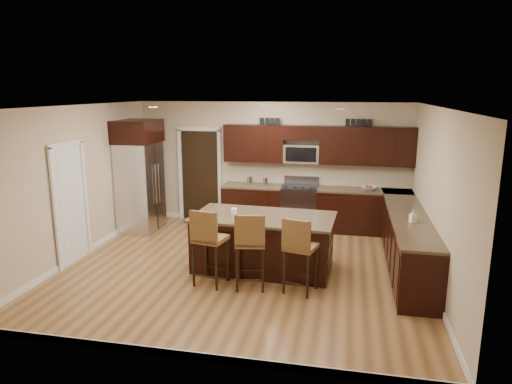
% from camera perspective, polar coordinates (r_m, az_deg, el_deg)
% --- Properties ---
extents(floor, '(6.00, 6.00, 0.00)m').
position_cam_1_polar(floor, '(7.85, -1.59, -9.45)').
color(floor, olive).
rests_on(floor, ground).
extents(ceiling, '(6.00, 6.00, 0.00)m').
position_cam_1_polar(ceiling, '(7.28, -1.72, 10.65)').
color(ceiling, silver).
rests_on(ceiling, wall_back).
extents(wall_back, '(6.00, 0.00, 6.00)m').
position_cam_1_polar(wall_back, '(10.10, 1.92, 3.52)').
color(wall_back, '#C6B18F').
rests_on(wall_back, floor).
extents(wall_left, '(0.00, 5.50, 5.50)m').
position_cam_1_polar(wall_left, '(8.63, -21.43, 1.07)').
color(wall_left, '#C6B18F').
rests_on(wall_left, floor).
extents(wall_right, '(0.00, 5.50, 5.50)m').
position_cam_1_polar(wall_right, '(7.38, 21.67, -0.81)').
color(wall_right, '#C6B18F').
rests_on(wall_right, floor).
extents(base_cabinets, '(4.02, 3.96, 0.92)m').
position_cam_1_polar(base_cabinets, '(8.89, 12.63, -3.95)').
color(base_cabinets, black).
rests_on(base_cabinets, floor).
extents(upper_cabinets, '(4.00, 0.33, 0.80)m').
position_cam_1_polar(upper_cabinets, '(9.75, 7.87, 5.99)').
color(upper_cabinets, black).
rests_on(upper_cabinets, wall_back).
extents(range, '(0.76, 0.64, 1.11)m').
position_cam_1_polar(range, '(9.90, 5.48, -1.91)').
color(range, silver).
rests_on(range, floor).
extents(microwave, '(0.76, 0.31, 0.40)m').
position_cam_1_polar(microwave, '(9.83, 5.72, 4.80)').
color(microwave, silver).
rests_on(microwave, upper_cabinets).
extents(doorway, '(0.85, 0.03, 2.06)m').
position_cam_1_polar(doorway, '(10.54, -6.99, 2.06)').
color(doorway, black).
rests_on(doorway, floor).
extents(pantry_door, '(0.03, 0.80, 2.04)m').
position_cam_1_polar(pantry_door, '(8.45, -22.23, -1.54)').
color(pantry_door, white).
rests_on(pantry_door, floor).
extents(letter_decor, '(2.20, 0.03, 0.15)m').
position_cam_1_polar(letter_decor, '(9.72, 7.10, 8.68)').
color(letter_decor, black).
rests_on(letter_decor, upper_cabinets).
extents(island, '(2.39, 1.33, 0.92)m').
position_cam_1_polar(island, '(7.69, 0.91, -6.52)').
color(island, black).
rests_on(island, floor).
extents(stool_left, '(0.53, 0.53, 1.21)m').
position_cam_1_polar(stool_left, '(6.96, -6.01, -5.81)').
color(stool_left, brown).
rests_on(stool_left, floor).
extents(stool_mid, '(0.52, 0.52, 1.19)m').
position_cam_1_polar(stool_mid, '(6.81, -0.74, -6.31)').
color(stool_mid, brown).
rests_on(stool_mid, floor).
extents(stool_right, '(0.53, 0.53, 1.16)m').
position_cam_1_polar(stool_right, '(6.71, 5.41, -6.84)').
color(stool_right, brown).
rests_on(stool_right, floor).
extents(refrigerator, '(0.79, 1.00, 2.35)m').
position_cam_1_polar(refrigerator, '(9.89, -14.34, 2.07)').
color(refrigerator, silver).
rests_on(refrigerator, floor).
extents(floor_mat, '(1.07, 0.93, 0.01)m').
position_cam_1_polar(floor_mat, '(9.56, 3.40, -5.31)').
color(floor_mat, brown).
rests_on(floor_mat, floor).
extents(fruit_bowl, '(0.32, 0.32, 0.08)m').
position_cam_1_polar(fruit_bowl, '(9.75, 13.84, 0.48)').
color(fruit_bowl, silver).
rests_on(fruit_bowl, base_cabinets).
extents(soap_bottle, '(0.12, 0.12, 0.20)m').
position_cam_1_polar(soap_bottle, '(7.56, 19.03, -2.89)').
color(soap_bottle, '#B2B2B2').
rests_on(soap_bottle, base_cabinets).
extents(canister_tall, '(0.12, 0.12, 0.18)m').
position_cam_1_polar(canister_tall, '(9.95, -0.78, 1.41)').
color(canister_tall, silver).
rests_on(canister_tall, base_cabinets).
extents(canister_short, '(0.11, 0.11, 0.17)m').
position_cam_1_polar(canister_short, '(9.88, 1.18, 1.29)').
color(canister_short, silver).
rests_on(canister_short, base_cabinets).
extents(island_jar, '(0.10, 0.10, 0.10)m').
position_cam_1_polar(island_jar, '(7.63, -2.77, -2.42)').
color(island_jar, white).
rests_on(island_jar, island).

